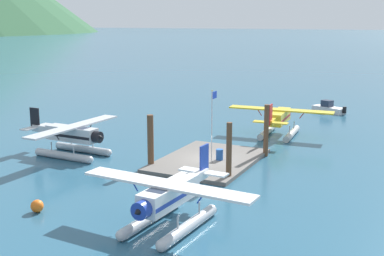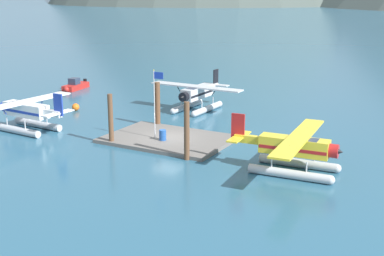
# 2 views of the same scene
# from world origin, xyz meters

# --- Properties ---
(ground_plane) EXTENTS (1200.00, 1200.00, 0.00)m
(ground_plane) POSITION_xyz_m (0.00, 0.00, 0.00)
(ground_plane) COLOR #285670
(dock_platform) EXTENTS (10.34, 7.21, 0.30)m
(dock_platform) POSITION_xyz_m (0.00, 0.00, 0.15)
(dock_platform) COLOR #66605B
(dock_platform) RESTS_ON ground
(piling_near_left) EXTENTS (0.41, 0.41, 4.25)m
(piling_near_left) POSITION_xyz_m (-3.55, -3.17, 2.13)
(piling_near_left) COLOR brown
(piling_near_left) RESTS_ON ground
(piling_near_right) EXTENTS (0.42, 0.42, 4.45)m
(piling_near_right) POSITION_xyz_m (3.87, -3.60, 2.23)
(piling_near_right) COLOR brown
(piling_near_right) RESTS_ON ground
(piling_far_left) EXTENTS (0.50, 0.50, 4.21)m
(piling_far_left) POSITION_xyz_m (-3.28, 3.54, 2.10)
(piling_far_left) COLOR brown
(piling_far_left) RESTS_ON ground
(flagpole) EXTENTS (0.95, 0.10, 5.80)m
(flagpole) POSITION_xyz_m (-0.77, -0.64, 3.92)
(flagpole) COLOR silver
(flagpole) RESTS_ON dock_platform
(fuel_drum) EXTENTS (0.62, 0.62, 0.88)m
(fuel_drum) POSITION_xyz_m (0.05, -0.93, 0.74)
(fuel_drum) COLOR #1E4C99
(fuel_drum) RESTS_ON dock_platform
(mooring_buoy) EXTENTS (0.78, 0.78, 0.78)m
(mooring_buoy) POSITION_xyz_m (-14.48, 4.92, 0.39)
(mooring_buoy) COLOR orange
(mooring_buoy) RESTS_ON ground
(seaplane_silver_bow_left) EXTENTS (10.44, 7.98, 3.84)m
(seaplane_silver_bow_left) POSITION_xyz_m (-3.27, 11.25, 1.58)
(seaplane_silver_bow_left) COLOR #B7BABF
(seaplane_silver_bow_left) RESTS_ON ground
(seaplane_yellow_stbd_aft) EXTENTS (7.97, 10.47, 3.84)m
(seaplane_yellow_stbd_aft) POSITION_xyz_m (11.84, -2.50, 1.58)
(seaplane_yellow_stbd_aft) COLOR #B7BABF
(seaplane_yellow_stbd_aft) RESTS_ON ground
(seaplane_white_port_aft) EXTENTS (7.98, 10.46, 3.84)m
(seaplane_white_port_aft) POSITION_xyz_m (-12.98, -3.35, 1.58)
(seaplane_white_port_aft) COLOR #B7BABF
(seaplane_white_port_aft) RESTS_ON ground
(boat_red_open_west) EXTENTS (2.12, 4.87, 1.50)m
(boat_red_open_west) POSITION_xyz_m (-22.67, 14.18, 0.49)
(boat_red_open_west) COLOR #B2231E
(boat_red_open_west) RESTS_ON ground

